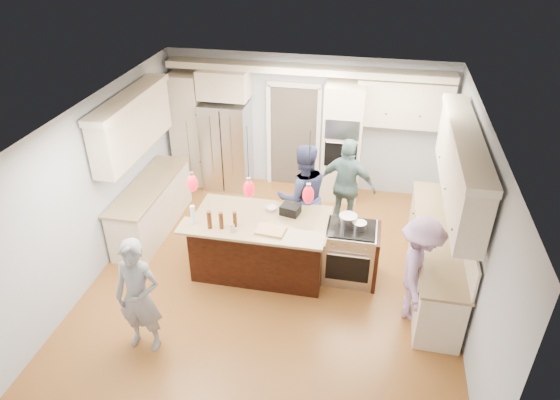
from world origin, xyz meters
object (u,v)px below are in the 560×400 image
at_px(person_bar_end, 139,297).
at_px(person_far_left, 303,196).
at_px(refrigerator, 227,145).
at_px(island_range, 351,253).
at_px(kitchen_island, 261,244).

xyz_separation_m(person_bar_end, person_far_left, (1.65, 2.73, 0.09)).
distance_m(person_bar_end, person_far_left, 3.19).
xyz_separation_m(refrigerator, island_range, (2.71, -2.49, -0.44)).
bearing_deg(island_range, person_far_left, 138.69).
bearing_deg(kitchen_island, island_range, 3.08).
bearing_deg(person_bar_end, kitchen_island, 59.95).
distance_m(refrigerator, person_far_left, 2.49).
height_order(island_range, person_bar_end, person_bar_end).
bearing_deg(kitchen_island, refrigerator, 116.89).
height_order(refrigerator, kitchen_island, refrigerator).
relative_size(kitchen_island, person_bar_end, 1.27).
bearing_deg(refrigerator, island_range, -42.59).
distance_m(island_range, person_bar_end, 3.23).
bearing_deg(person_bar_end, refrigerator, 93.34).
xyz_separation_m(refrigerator, person_bar_end, (0.17, -4.44, -0.07)).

